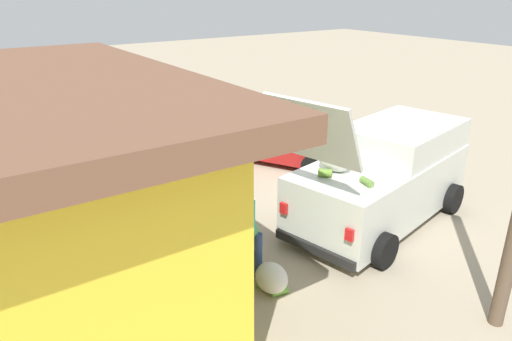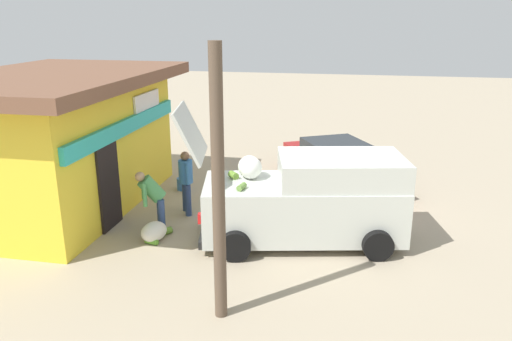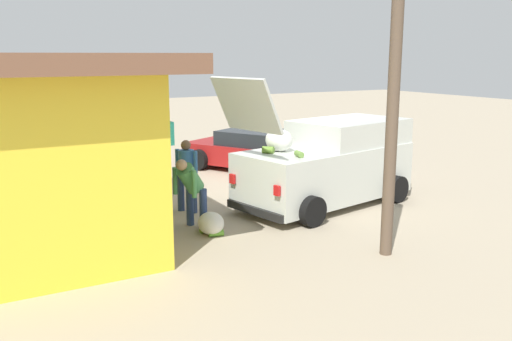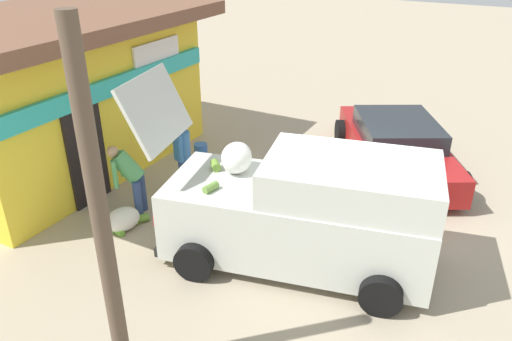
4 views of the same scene
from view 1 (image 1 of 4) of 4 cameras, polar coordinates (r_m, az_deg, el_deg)
ground_plane at (r=11.22m, az=8.65°, el=-1.99°), size 60.00×60.00×0.00m
storefront_bar at (r=7.10m, az=-26.31°, el=-3.26°), size 6.87×4.56×3.35m
delivery_van at (r=9.61m, az=15.21°, el=-0.57°), size 2.77×4.90×2.92m
parked_sedan at (r=12.85m, az=2.57°, el=4.01°), size 4.59×3.61×1.17m
vendor_standing at (r=8.44m, az=-3.62°, el=-3.30°), size 0.50×0.47×1.57m
customer_bending at (r=7.43m, az=-1.49°, el=-7.51°), size 0.64×0.70×1.41m
unloaded_banana_pile at (r=7.53m, az=1.86°, el=-12.89°), size 0.87×0.64×0.42m
paint_bucket at (r=9.81m, az=-11.89°, el=-4.76°), size 0.32×0.32×0.33m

